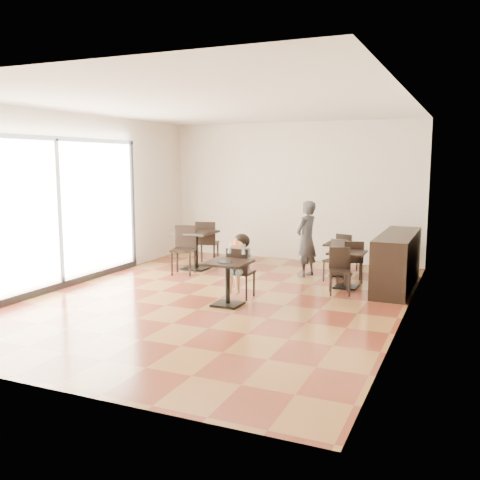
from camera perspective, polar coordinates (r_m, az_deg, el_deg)
The scene contains 23 objects.
floor at distance 9.14m, azimuth -2.21°, elevation -6.20°, with size 6.00×8.00×0.01m, color brown.
ceiling at distance 8.89m, azimuth -2.33°, elevation 14.18°, with size 6.00×8.00×0.01m, color silver.
wall_back at distance 12.59m, azimuth 5.70°, elevation 5.15°, with size 6.00×0.01×3.20m, color beige.
wall_front at distance 5.57m, azimuth -20.46°, elevation 0.61°, with size 6.00×0.01×3.20m, color beige.
wall_left at distance 10.53m, azimuth -17.18°, elevation 4.19°, with size 0.01×8.00×3.20m, color beige.
wall_right at distance 8.04m, azimuth 17.39°, elevation 2.99°, with size 0.01×8.00×3.20m, color beige.
storefront_window at distance 10.15m, azimuth -18.84°, elevation 2.84°, with size 0.04×4.50×2.60m, color white.
child_table at distance 8.60m, azimuth -1.33°, elevation -4.67°, with size 0.68×0.68×0.72m, color black, non-canonical shape.
child_chair at distance 9.07m, azimuth 0.13°, elevation -3.50°, with size 0.39×0.39×0.87m, color black, non-canonical shape.
child at distance 9.05m, azimuth 0.13°, elevation -2.80°, with size 0.39×0.55×1.09m, color gray, non-canonical shape.
plate at distance 8.43m, azimuth -1.63°, elevation -2.37°, with size 0.24×0.24×0.01m, color black.
pizza_slice at distance 8.81m, azimuth -0.36°, elevation -0.47°, with size 0.25×0.20×0.06m, color tan, non-canonical shape.
adult_patron at distance 10.82m, azimuth 7.09°, elevation 0.14°, with size 0.56×0.36×1.52m, color #343438.
cafe_table_mid at distance 9.99m, azimuth 11.30°, elevation -3.12°, with size 0.64×0.64×0.67m, color black, non-canonical shape.
cafe_table_left at distance 11.49m, azimuth -4.72°, elevation -1.11°, with size 0.78×0.78×0.82m, color black, non-canonical shape.
cafe_table_back at distance 11.02m, azimuth 10.74°, elevation -2.06°, with size 0.63×0.63×0.67m, color black, non-canonical shape.
chair_mid_a at distance 10.51m, azimuth 11.95°, elevation -2.20°, with size 0.36×0.36×0.81m, color black, non-canonical shape.
chair_mid_b at distance 9.45m, azimuth 10.60°, elevation -3.34°, with size 0.36×0.36×0.81m, color black, non-canonical shape.
chair_left_a at distance 11.96m, azimuth -3.48°, elevation -0.31°, with size 0.45×0.45×0.99m, color black, non-canonical shape.
chair_left_b at distance 11.00m, azimuth -6.07°, elevation -1.11°, with size 0.45×0.45×0.99m, color black, non-canonical shape.
chair_back_a at distance 11.53m, azimuth 11.36°, elevation -1.27°, with size 0.36×0.36×0.80m, color black, non-canonical shape.
chair_back_b at distance 10.48m, azimuth 10.08°, elevation -2.20°, with size 0.36×0.36×0.80m, color black, non-canonical shape.
service_counter at distance 10.20m, azimuth 16.40°, elevation -2.14°, with size 0.60×2.40×1.00m, color black.
Camera 1 is at (3.85, -7.97, 2.30)m, focal length 40.00 mm.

